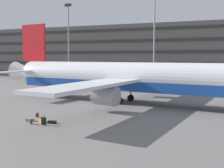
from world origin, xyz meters
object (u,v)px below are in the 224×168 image
Objects in this scene: suitcase_black at (44,121)px; suitcase_laid_flat at (52,122)px; suitcase_purple at (30,120)px; backpack_red at (31,122)px; suitcase_orange at (42,121)px; airliner at (133,79)px; backpack_small at (37,115)px.

suitcase_black reaches higher than suitcase_laid_flat.
suitcase_purple is 1.58× the size of backpack_red.
suitcase_black is 1.22m from suitcase_orange.
suitcase_laid_flat is at bearing -1.48° from suitcase_purple.
backpack_red is at bearing -119.45° from suitcase_orange.
suitcase_laid_flat is 0.99× the size of suitcase_orange.
backpack_red is at bearing -151.12° from suitcase_laid_flat.
airliner reaches higher than backpack_small.
suitcase_laid_flat is (-3.48, -13.89, -3.21)m from airliner.
suitcase_purple is at bearing 178.52° from suitcase_laid_flat.
airliner is at bearing 61.83° from backpack_small.
suitcase_orange is 1.55× the size of backpack_red.
suitcase_laid_flat is 1.47× the size of backpack_small.
airliner is 14.97m from suitcase_orange.
backpack_small reaches higher than backpack_red.
backpack_small reaches higher than suitcase_orange.
suitcase_laid_flat is 1.17m from suitcase_orange.
suitcase_laid_flat is at bearing -30.16° from backpack_small.
suitcase_purple is at bearing 178.33° from suitcase_orange.
suitcase_laid_flat is at bearing 67.96° from suitcase_black.
suitcase_laid_flat is at bearing -1.24° from suitcase_orange.
suitcase_purple is 1.74m from backpack_small.
suitcase_black is 2.46m from suitcase_purple.
suitcase_laid_flat is at bearing -104.05° from airliner.
airliner is 16.03m from backpack_red.
airliner is 15.51m from suitcase_black.
suitcase_laid_flat and suitcase_orange have the same top height.
suitcase_black reaches higher than suitcase_purple.
airliner reaches higher than suitcase_laid_flat.
suitcase_black reaches higher than backpack_red.
suitcase_purple is 1.44m from suitcase_orange.
airliner is 14.11m from backpack_small.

